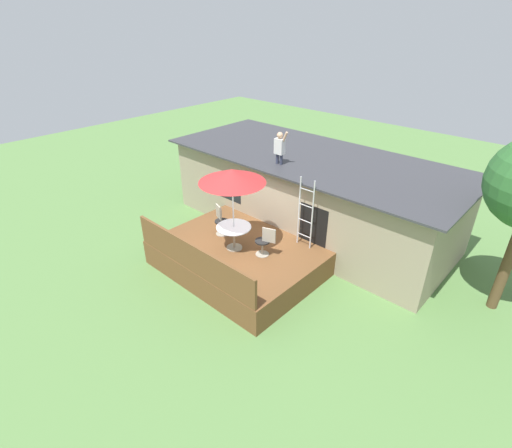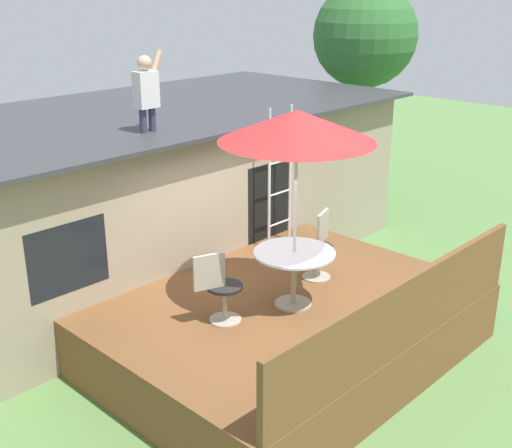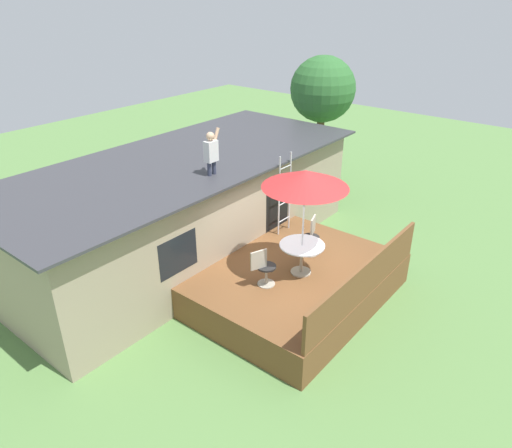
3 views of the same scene
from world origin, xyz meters
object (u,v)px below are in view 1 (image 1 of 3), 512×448
at_px(patio_table, 234,231).
at_px(patio_umbrella, 232,176).
at_px(patio_chair_right, 265,242).
at_px(patio_chair_left, 221,220).
at_px(step_ladder, 306,213).
at_px(person_figure, 280,146).

xyz_separation_m(patio_table, patio_umbrella, (0.00, 0.00, 1.76)).
bearing_deg(patio_chair_right, patio_table, -0.00).
bearing_deg(patio_chair_left, step_ladder, 46.52).
distance_m(person_figure, patio_chair_right, 3.24).
bearing_deg(patio_chair_right, patio_chair_left, -20.42).
height_order(step_ladder, person_figure, person_figure).
xyz_separation_m(patio_umbrella, person_figure, (-0.32, 2.45, 0.22)).
bearing_deg(step_ladder, patio_table, -132.99).
bearing_deg(person_figure, step_ladder, -26.72).
height_order(person_figure, patio_chair_right, person_figure).
xyz_separation_m(patio_table, patio_chair_right, (0.93, 0.34, -0.13)).
xyz_separation_m(person_figure, patio_chair_right, (1.26, -2.11, -2.11)).
bearing_deg(patio_umbrella, patio_table, -90.00).
relative_size(step_ladder, patio_chair_left, 2.39).
distance_m(step_ladder, person_figure, 2.47).
bearing_deg(patio_umbrella, step_ladder, 47.01).
bearing_deg(patio_table, person_figure, 97.55).
height_order(patio_table, patio_umbrella, patio_umbrella).
relative_size(step_ladder, person_figure, 1.98).
height_order(patio_umbrella, patio_chair_left, patio_umbrella).
height_order(patio_umbrella, patio_chair_right, patio_umbrella).
height_order(step_ladder, patio_chair_right, step_ladder).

